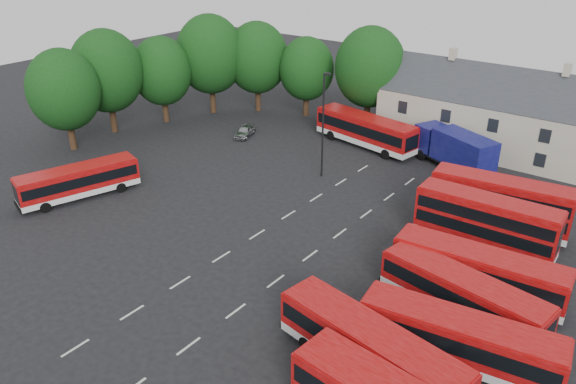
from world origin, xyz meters
name	(u,v)px	position (x,y,z in m)	size (l,w,h in m)	color
ground	(240,245)	(0.00, 0.00, 0.00)	(140.00, 140.00, 0.00)	black
lane_markings	(283,245)	(2.50, 2.00, 0.01)	(5.15, 33.80, 0.01)	beige
treeline	(215,67)	(-20.74, 19.36, 6.68)	(29.92, 32.59, 12.01)	black
terrace_houses	(555,127)	(14.00, 30.00, 3.86)	(35.70, 7.13, 10.06)	beige
bus_row_b	(370,347)	(14.26, -5.73, 1.87)	(11.27, 4.25, 3.11)	silver
bus_row_c	(459,337)	(17.60, -2.09, 1.81)	(10.91, 3.99, 3.02)	silver
bus_row_d	(463,293)	(16.23, 1.87, 1.76)	(10.60, 3.97, 2.93)	silver
bus_row_e	(479,269)	(16.09, 4.88, 1.83)	(10.97, 3.39, 3.05)	silver
bus_dd_south	(486,220)	(14.46, 10.55, 2.34)	(10.10, 2.70, 4.11)	silver
bus_dd_north	(500,201)	(14.30, 14.04, 2.41)	(10.53, 3.62, 4.23)	silver
bus_west	(78,180)	(-16.35, -2.41, 1.72)	(5.11, 10.33, 2.85)	silver
bus_north	(366,129)	(-2.86, 23.27, 2.00)	(12.06, 4.65, 3.33)	silver
box_truck	(455,148)	(6.97, 23.22, 2.13)	(9.00, 6.02, 3.79)	black
silver_car	(245,131)	(-15.09, 17.86, 0.63)	(1.49, 3.70, 1.26)	#9B9DA2
lamppost	(323,123)	(-2.18, 14.07, 5.27)	(0.69, 0.38, 9.88)	black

